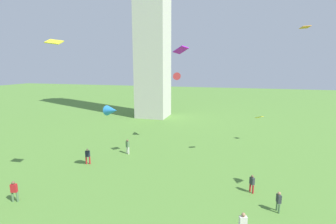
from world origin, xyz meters
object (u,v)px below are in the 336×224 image
person_5 (88,155)px  kite_flying_1 (259,117)px  person_3 (14,190)px  kite_flying_6 (176,75)px  person_2 (252,183)px  kite_flying_5 (112,110)px  kite_flying_4 (305,27)px  person_4 (279,201)px  person_0 (128,146)px  kite_flying_3 (181,50)px  kite_flying_0 (54,42)px  person_1 (243,224)px

person_5 → kite_flying_1: (18.30, 13.26, 2.56)m
person_3 → kite_flying_6: size_ratio=0.90×
person_2 → kite_flying_5: (-12.45, -0.44, 5.58)m
kite_flying_1 → kite_flying_4: kite_flying_4 is taller
person_3 → kite_flying_4: (21.93, 12.08, 12.93)m
person_4 → kite_flying_4: kite_flying_4 is taller
person_0 → kite_flying_1: kite_flying_1 is taller
kite_flying_5 → kite_flying_6: size_ratio=0.87×
person_0 → kite_flying_3: bearing=15.1°
person_3 → kite_flying_0: bearing=33.0°
person_4 → kite_flying_3: 15.02m
person_4 → kite_flying_0: 20.53m
person_4 → kite_flying_4: bearing=-33.5°
person_0 → kite_flying_5: 8.29m
person_5 → kite_flying_0: 12.54m
person_2 → kite_flying_3: 13.38m
person_0 → kite_flying_1: size_ratio=1.56×
kite_flying_5 → kite_flying_6: bearing=5.2°
person_0 → person_4: 17.54m
person_0 → kite_flying_4: 22.13m
person_4 → kite_flying_6: size_ratio=0.82×
kite_flying_3 → person_1: bearing=-25.9°
person_4 → kite_flying_5: (-14.14, 1.96, 5.58)m
kite_flying_0 → kite_flying_1: (16.94, 18.55, -8.73)m
person_1 → person_2: (0.86, 6.02, -0.11)m
kite_flying_3 → kite_flying_6: kite_flying_3 is taller
person_0 → kite_flying_6: (4.57, 5.69, 8.32)m
person_1 → kite_flying_4: 18.07m
person_1 → kite_flying_0: bearing=152.0°
kite_flying_4 → person_4: bearing=-131.5°
person_5 → kite_flying_1: 22.74m
person_5 → kite_flying_5: kite_flying_5 is taller
kite_flying_4 → kite_flying_1: bearing=80.4°
person_3 → kite_flying_6: (8.50, 17.81, 8.37)m
person_4 → person_1: bearing=128.1°
person_2 → kite_flying_1: kite_flying_1 is taller
kite_flying_3 → kite_flying_0: bearing=-110.6°
person_5 → kite_flying_6: kite_flying_6 is taller
person_1 → kite_flying_3: (-6.02, 9.13, 10.94)m
person_3 → person_4: size_ratio=1.10×
kite_flying_1 → kite_flying_5: (-14.04, -15.31, 2.92)m
kite_flying_5 → kite_flying_4: bearing=-49.9°
person_5 → person_3: bearing=68.9°
kite_flying_4 → kite_flying_6: size_ratio=0.53×
kite_flying_5 → kite_flying_6: (3.12, 11.77, 2.88)m
kite_flying_0 → person_0: bearing=73.5°
person_3 → person_0: bearing=56.6°
person_2 → kite_flying_3: (-6.87, 3.11, 11.05)m
kite_flying_4 → kite_flying_6: 15.30m
person_2 → kite_flying_1: 15.19m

